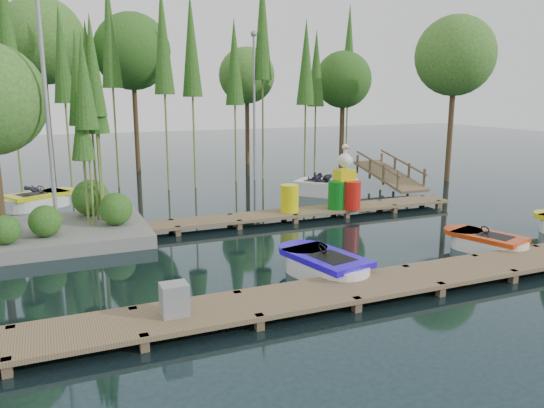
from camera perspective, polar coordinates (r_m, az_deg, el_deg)
name	(u,v)px	position (r m, az deg, el deg)	size (l,w,h in m)	color
ground_plane	(263,245)	(15.54, -0.98, -4.48)	(90.00, 90.00, 0.00)	#1D3136
near_dock	(341,290)	(11.63, 7.47, -9.18)	(18.00, 1.50, 0.50)	brown
far_dock	(263,216)	(18.08, -1.02, -1.34)	(15.00, 1.20, 0.50)	brown
island	(19,135)	(17.16, -25.55, 6.76)	(6.20, 4.20, 6.75)	slate
tree_screen	(127,51)	(24.71, -15.30, 15.62)	(34.42, 18.53, 10.31)	#48341E
lamp_island	(46,97)	(16.31, -23.16, 10.54)	(0.30, 0.30, 7.25)	gray
lamp_rear	(254,94)	(26.59, -1.94, 11.75)	(0.30, 0.30, 7.25)	gray
ramp	(390,175)	(25.29, 12.53, 3.09)	(1.50, 3.94, 1.49)	brown
boat_blue	(324,267)	(12.95, 5.67, -6.74)	(1.78, 2.93, 0.92)	white
boat_red	(487,244)	(16.07, 22.10, -3.97)	(1.77, 2.61, 0.81)	white
boat_yellow_far	(39,200)	(22.26, -23.81, 0.36)	(3.03, 2.43, 1.39)	white
boat_white_far	(324,188)	(22.95, 5.64, 1.72)	(2.95, 3.09, 1.40)	white
utility_cabinet	(174,299)	(10.25, -10.45, -10.04)	(0.50, 0.43, 0.62)	gray
yellow_barrel	(290,198)	(18.35, 1.90, 0.61)	(0.63, 0.63, 0.95)	#D9D30B
drum_cluster	(346,189)	(19.16, 7.92, 1.59)	(1.33, 1.22, 2.29)	#0B6614
seagull_post	(354,192)	(19.56, 8.82, 1.33)	(0.48, 0.26, 0.77)	gray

